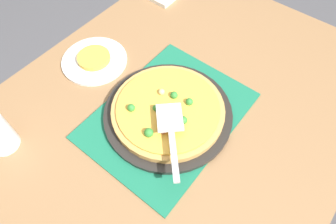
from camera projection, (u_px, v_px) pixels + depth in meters
The scene contains 8 objects.
ground_plane at pixel (168, 196), 1.51m from camera, with size 8.00×8.00×0.00m, color #4C4C51.
dining_table at pixel (168, 134), 0.98m from camera, with size 1.40×1.00×0.75m.
placemat at pixel (168, 115), 0.88m from camera, with size 0.48×0.36×0.01m, color #196B4C.
pizza_pan at pixel (168, 113), 0.88m from camera, with size 0.38×0.38×0.01m, color black.
pizza at pixel (168, 110), 0.86m from camera, with size 0.33×0.33×0.05m.
plate_far_right at pixel (95, 60), 1.01m from camera, with size 0.22×0.22×0.01m, color white.
served_slice_right at pixel (94, 58), 1.00m from camera, with size 0.11×0.11×0.02m, color gold.
pizza_server at pixel (171, 133), 0.78m from camera, with size 0.20×0.19×0.01m.
Camera 1 is at (0.38, 0.30, 1.49)m, focal length 31.69 mm.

